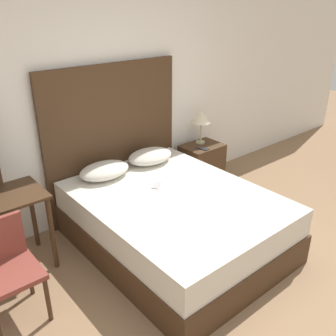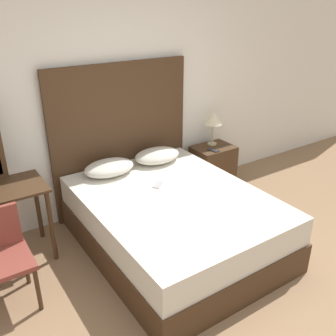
# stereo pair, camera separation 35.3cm
# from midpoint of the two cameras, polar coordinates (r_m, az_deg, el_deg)

# --- Properties ---
(ground_plane) EXTENTS (16.00, 16.00, 0.00)m
(ground_plane) POSITION_cam_midpoint_polar(r_m,az_deg,el_deg) (3.17, 10.53, -22.24)
(ground_plane) COLOR #8C6B4C
(wall_back) EXTENTS (10.00, 0.06, 2.70)m
(wall_back) POSITION_cam_midpoint_polar(r_m,az_deg,el_deg) (4.11, -13.43, 10.62)
(wall_back) COLOR white
(wall_back) RESTS_ON ground_plane
(bed) EXTENTS (1.58, 2.03, 0.58)m
(bed) POSITION_cam_midpoint_polar(r_m,az_deg,el_deg) (3.71, -1.73, -8.17)
(bed) COLOR #422B19
(bed) RESTS_ON ground_plane
(headboard) EXTENTS (1.66, 0.05, 1.68)m
(headboard) POSITION_cam_midpoint_polar(r_m,az_deg,el_deg) (4.25, -10.59, 4.16)
(headboard) COLOR #422B19
(headboard) RESTS_ON ground_plane
(pillow_left) EXTENTS (0.54, 0.38, 0.15)m
(pillow_left) POSITION_cam_midpoint_polar(r_m,az_deg,el_deg) (3.98, -12.18, -0.42)
(pillow_left) COLOR silver
(pillow_left) RESTS_ON bed
(pillow_right) EXTENTS (0.54, 0.38, 0.15)m
(pillow_right) POSITION_cam_midpoint_polar(r_m,az_deg,el_deg) (4.26, -5.11, 1.76)
(pillow_right) COLOR silver
(pillow_right) RESTS_ON bed
(phone_on_bed) EXTENTS (0.16, 0.15, 0.01)m
(phone_on_bed) POSITION_cam_midpoint_polar(r_m,az_deg,el_deg) (3.75, -4.43, -2.71)
(phone_on_bed) COLOR #B7B7BC
(phone_on_bed) RESTS_ON bed
(nightstand) EXTENTS (0.51, 0.39, 0.56)m
(nightstand) POSITION_cam_midpoint_polar(r_m,az_deg,el_deg) (4.92, 3.10, 0.38)
(nightstand) COLOR #422B19
(nightstand) RESTS_ON ground_plane
(table_lamp) EXTENTS (0.25, 0.25, 0.43)m
(table_lamp) POSITION_cam_midpoint_polar(r_m,az_deg,el_deg) (4.78, 2.98, 7.66)
(table_lamp) COLOR tan
(table_lamp) RESTS_ON nightstand
(phone_on_nightstand) EXTENTS (0.09, 0.16, 0.01)m
(phone_on_nightstand) POSITION_cam_midpoint_polar(r_m,az_deg,el_deg) (4.69, 3.22, 2.93)
(phone_on_nightstand) COLOR #232328
(phone_on_nightstand) RESTS_ON nightstand
(chair) EXTENTS (0.43, 0.43, 0.80)m
(chair) POSITION_cam_midpoint_polar(r_m,az_deg,el_deg) (3.21, -26.62, -13.12)
(chair) COLOR brown
(chair) RESTS_ON ground_plane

